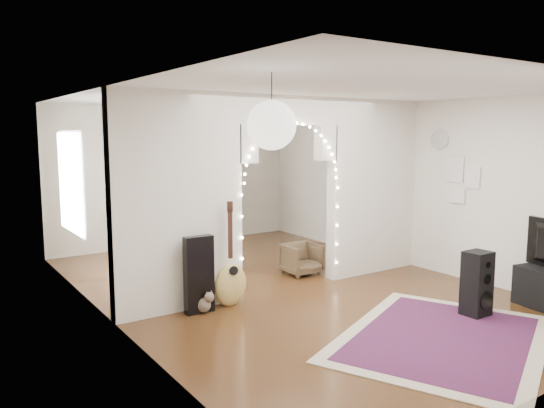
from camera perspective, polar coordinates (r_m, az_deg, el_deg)
floor at (r=7.66m, az=1.62°, el=-8.99°), size 7.50×7.50×0.00m
ceiling at (r=7.36m, az=1.70°, el=11.59°), size 5.00×7.50×0.02m
wall_back at (r=10.65m, az=-10.29°, el=2.96°), size 5.00×0.02×2.70m
wall_left at (r=6.27m, az=-17.16°, el=-0.41°), size 0.02×7.50×2.70m
wall_right at (r=9.08m, az=14.54°, el=2.06°), size 0.02×7.50×2.70m
divider_wall at (r=7.39m, az=1.66°, el=1.67°), size 5.00×0.20×2.70m
fairy_lights at (r=7.27m, az=2.27°, el=2.57°), size 1.64×0.04×1.60m
window at (r=7.99m, az=-20.84°, el=2.17°), size 0.04×1.20×1.40m
wall_clock at (r=8.65m, az=17.63°, el=6.67°), size 0.03×0.31×0.31m
picture_frames at (r=8.43m, az=19.60°, el=2.48°), size 0.02×0.50×0.70m
paper_lantern at (r=4.29m, az=-0.04°, el=8.46°), size 0.40×0.40×0.40m
ceiling_fan at (r=9.04m, az=-5.86°, el=8.90°), size 1.10×1.10×0.30m
area_rug at (r=6.15m, az=17.93°, el=-13.53°), size 3.20×2.88×0.02m
guitar_case at (r=6.57m, az=-7.87°, el=-7.54°), size 0.37×0.12×0.96m
acoustic_guitar at (r=6.77m, az=-4.48°, el=-6.87°), size 0.48×0.25×1.14m
tabby_cat at (r=6.68m, az=-7.43°, el=-10.49°), size 0.27×0.44×0.29m
floor_speaker at (r=6.88m, az=21.18°, el=-8.03°), size 0.31×0.28×0.79m
bookcase at (r=9.75m, az=-9.33°, el=-0.62°), size 1.59×0.43×1.62m
dining_table at (r=8.13m, az=-9.01°, el=-3.17°), size 1.32×1.00×0.76m
flower_vase at (r=8.10m, az=-9.04°, el=-2.00°), size 0.21×0.21×0.19m
dining_chair_left at (r=9.59m, az=-11.92°, el=-4.33°), size 0.62×0.63×0.47m
dining_chair_right at (r=8.33m, az=3.21°, el=-5.92°), size 0.54×0.55×0.49m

